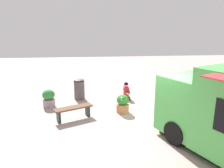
{
  "coord_description": "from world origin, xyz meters",
  "views": [
    {
      "loc": [
        -6.7,
        2.3,
        3.5
      ],
      "look_at": [
        1.67,
        1.37,
        1.29
      ],
      "focal_mm": 34.36,
      "sensor_mm": 36.0,
      "label": 1
    }
  ],
  "objects_px": {
    "planter_flowering_far": "(49,98)",
    "plaza_bench": "(73,110)",
    "planter_flowering_near": "(123,104)",
    "person_customer": "(126,92)",
    "trash_bin": "(79,89)"
  },
  "relations": [
    {
      "from": "planter_flowering_far",
      "to": "plaza_bench",
      "type": "height_order",
      "value": "planter_flowering_far"
    },
    {
      "from": "planter_flowering_far",
      "to": "plaza_bench",
      "type": "bearing_deg",
      "value": -141.76
    },
    {
      "from": "person_customer",
      "to": "trash_bin",
      "type": "xyz_separation_m",
      "value": [
        0.21,
        2.36,
        0.2
      ]
    },
    {
      "from": "person_customer",
      "to": "planter_flowering_far",
      "type": "relative_size",
      "value": 1.07
    },
    {
      "from": "person_customer",
      "to": "plaza_bench",
      "type": "relative_size",
      "value": 0.55
    },
    {
      "from": "person_customer",
      "to": "plaza_bench",
      "type": "xyz_separation_m",
      "value": [
        -2.24,
        2.51,
        0.03
      ]
    },
    {
      "from": "planter_flowering_near",
      "to": "trash_bin",
      "type": "distance_m",
      "value": 2.75
    },
    {
      "from": "planter_flowering_far",
      "to": "planter_flowering_near",
      "type": "bearing_deg",
      "value": -108.41
    },
    {
      "from": "plaza_bench",
      "to": "trash_bin",
      "type": "distance_m",
      "value": 2.46
    },
    {
      "from": "person_customer",
      "to": "planter_flowering_far",
      "type": "height_order",
      "value": "person_customer"
    },
    {
      "from": "planter_flowering_near",
      "to": "trash_bin",
      "type": "bearing_deg",
      "value": 43.42
    },
    {
      "from": "person_customer",
      "to": "trash_bin",
      "type": "relative_size",
      "value": 0.82
    },
    {
      "from": "planter_flowering_near",
      "to": "planter_flowering_far",
      "type": "xyz_separation_m",
      "value": [
        1.08,
        3.25,
        0.02
      ]
    },
    {
      "from": "planter_flowering_near",
      "to": "plaza_bench",
      "type": "bearing_deg",
      "value": 102.51
    },
    {
      "from": "trash_bin",
      "to": "planter_flowering_far",
      "type": "bearing_deg",
      "value": 124.08
    }
  ]
}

